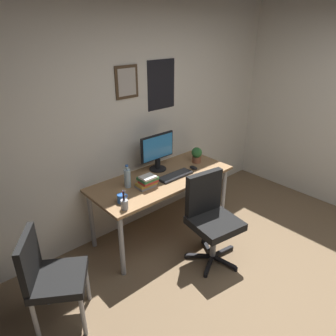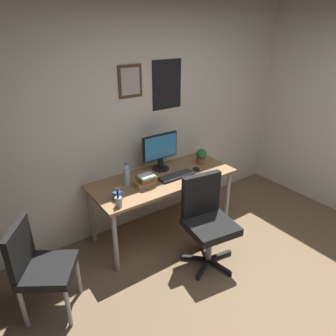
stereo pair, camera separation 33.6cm
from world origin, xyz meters
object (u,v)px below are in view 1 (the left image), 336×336
(computer_mouse, at_px, (194,168))
(water_bottle, at_px, (127,178))
(side_chair, at_px, (49,274))
(monitor, at_px, (157,151))
(keyboard, at_px, (175,176))
(office_chair, at_px, (210,214))
(potted_plant, at_px, (197,154))
(book_stack_left, at_px, (147,182))
(coffee_mug_near, at_px, (121,198))
(pen_cup, at_px, (124,204))

(computer_mouse, xyz_separation_m, water_bottle, (-0.84, 0.16, 0.09))
(side_chair, distance_m, water_bottle, 1.20)
(water_bottle, bearing_deg, side_chair, -158.07)
(monitor, xyz_separation_m, keyboard, (0.02, -0.28, -0.23))
(office_chair, xyz_separation_m, computer_mouse, (0.35, 0.58, 0.22))
(potted_plant, bearing_deg, book_stack_left, -173.03)
(keyboard, xyz_separation_m, potted_plant, (0.47, 0.12, 0.09))
(monitor, distance_m, coffee_mug_near, 0.84)
(monitor, relative_size, book_stack_left, 2.13)
(computer_mouse, relative_size, book_stack_left, 0.51)
(computer_mouse, bearing_deg, monitor, 139.25)
(coffee_mug_near, xyz_separation_m, potted_plant, (1.24, 0.18, 0.06))
(keyboard, distance_m, computer_mouse, 0.30)
(coffee_mug_near, relative_size, pen_cup, 0.57)
(pen_cup, xyz_separation_m, book_stack_left, (0.42, 0.20, 0.01))
(keyboard, height_order, book_stack_left, book_stack_left)
(water_bottle, distance_m, potted_plant, 1.01)
(office_chair, xyz_separation_m, keyboard, (0.05, 0.58, 0.21))
(side_chair, xyz_separation_m, computer_mouse, (1.92, 0.28, 0.24))
(monitor, xyz_separation_m, coffee_mug_near, (-0.74, -0.34, -0.20))
(monitor, xyz_separation_m, potted_plant, (0.50, -0.16, -0.13))
(monitor, bearing_deg, book_stack_left, -144.10)
(office_chair, distance_m, potted_plant, 0.92)
(side_chair, xyz_separation_m, pen_cup, (0.80, 0.09, 0.28))
(monitor, distance_m, potted_plant, 0.54)
(computer_mouse, height_order, book_stack_left, book_stack_left)
(side_chair, bearing_deg, pen_cup, 6.59)
(book_stack_left, bearing_deg, monitor, 35.90)
(office_chair, distance_m, coffee_mug_near, 0.92)
(book_stack_left, bearing_deg, keyboard, -2.47)
(coffee_mug_near, distance_m, book_stack_left, 0.39)
(coffee_mug_near, bearing_deg, potted_plant, 8.45)
(water_bottle, bearing_deg, coffee_mug_near, -135.94)
(office_chair, height_order, pen_cup, office_chair)
(side_chair, relative_size, pen_cup, 4.38)
(side_chair, relative_size, potted_plant, 4.49)
(office_chair, bearing_deg, computer_mouse, 59.30)
(computer_mouse, xyz_separation_m, pen_cup, (-1.12, -0.18, 0.04))
(keyboard, distance_m, potted_plant, 0.50)
(monitor, height_order, pen_cup, monitor)
(side_chair, height_order, computer_mouse, side_chair)
(office_chair, relative_size, water_bottle, 3.76)
(pen_cup, bearing_deg, keyboard, 12.56)
(coffee_mug_near, height_order, potted_plant, potted_plant)
(potted_plant, bearing_deg, office_chair, -126.47)
(side_chair, height_order, water_bottle, water_bottle)
(monitor, distance_m, pen_cup, 0.94)
(book_stack_left, bearing_deg, side_chair, -166.63)
(office_chair, relative_size, side_chair, 1.09)
(monitor, bearing_deg, side_chair, -160.73)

